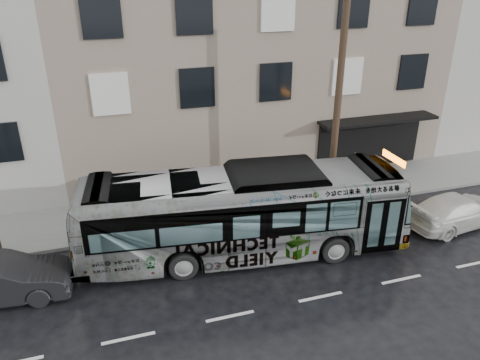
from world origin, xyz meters
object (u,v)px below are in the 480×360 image
object	(u,v)px
sign_post	(352,177)
bus	(243,213)
utility_pole_front	(337,110)
white_sedan	(457,210)

from	to	relation	value
sign_post	bus	distance (m)	6.54
utility_pole_front	white_sedan	world-z (taller)	utility_pole_front
bus	white_sedan	size ratio (longest dim) A/B	2.61
bus	white_sedan	distance (m)	9.49
sign_post	bus	size ratio (longest dim) A/B	0.19
utility_pole_front	bus	distance (m)	6.25
bus	sign_post	bearing A→B (deg)	-61.39
white_sedan	sign_post	bearing A→B (deg)	38.86
utility_pole_front	white_sedan	distance (m)	6.72
utility_pole_front	white_sedan	xyz separation A→B (m)	(4.43, -3.14, -3.96)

